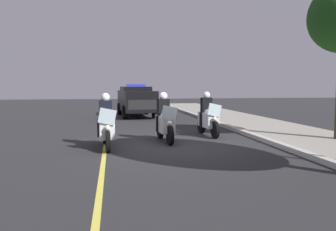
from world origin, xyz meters
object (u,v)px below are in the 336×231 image
Objects in this scene: police_motorcycle_lead_left at (106,126)px; police_motorcycle_lead_right at (165,122)px; police_motorcycle_trailing at (208,118)px; police_suv at (136,100)px.

police_motorcycle_lead_left is 1.00× the size of police_motorcycle_lead_right.
police_motorcycle_lead_left is 2.19m from police_motorcycle_lead_right.
police_suv is (-8.67, -2.19, 0.37)m from police_motorcycle_trailing.
police_suv reaches higher than police_motorcycle_lead_right.
police_motorcycle_lead_right is (-0.90, 1.99, 0.00)m from police_motorcycle_lead_left.
police_motorcycle_trailing is at bearing 14.15° from police_suv.
police_motorcycle_lead_right is 1.00× the size of police_motorcycle_trailing.
police_suv is at bearing 171.01° from police_motorcycle_lead_left.
police_motorcycle_lead_right is at bearing 1.79° from police_suv.
police_motorcycle_trailing is 0.43× the size of police_suv.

